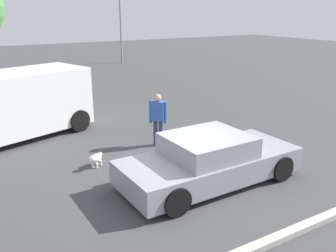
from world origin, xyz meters
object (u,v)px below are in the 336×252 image
pedestrian (158,115)px  dog (96,159)px  light_post_mid (120,11)px  van_white (10,104)px  sedan_foreground (209,161)px

pedestrian → dog: bearing=-28.9°
dog → light_post_mid: 20.62m
van_white → pedestrian: size_ratio=3.30×
dog → van_white: van_white is taller
sedan_foreground → van_white: 6.88m
sedan_foreground → dog: sedan_foreground is taller
dog → van_white: (-1.50, 3.57, 0.92)m
pedestrian → van_white: bearing=-82.2°
dog → light_post_mid: bearing=-157.2°
sedan_foreground → dog: 3.10m
van_white → pedestrian: (3.77, -2.95, -0.20)m
sedan_foreground → light_post_mid: size_ratio=0.80×
dog → light_post_mid: light_post_mid is taller
dog → light_post_mid: size_ratio=0.08×
light_post_mid → pedestrian: bearing=-110.6°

